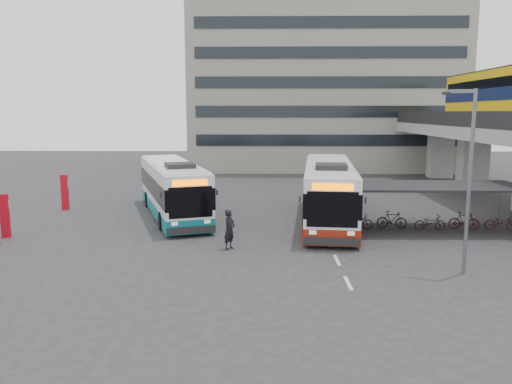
{
  "coord_description": "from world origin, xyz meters",
  "views": [
    {
      "loc": [
        -0.76,
        -24.53,
        6.54
      ],
      "look_at": [
        -1.23,
        3.72,
        2.0
      ],
      "focal_mm": 35.0,
      "sensor_mm": 36.0,
      "label": 1
    }
  ],
  "objects_px": {
    "bus_teal": "(172,189)",
    "lamp_post": "(468,171)",
    "bus_main": "(329,192)",
    "pedestrian": "(229,229)"
  },
  "relations": [
    {
      "from": "lamp_post",
      "to": "bus_teal",
      "type": "bearing_deg",
      "value": 162.52
    },
    {
      "from": "pedestrian",
      "to": "lamp_post",
      "type": "distance_m",
      "value": 10.86
    },
    {
      "from": "bus_main",
      "to": "pedestrian",
      "type": "height_order",
      "value": "bus_main"
    },
    {
      "from": "pedestrian",
      "to": "lamp_post",
      "type": "height_order",
      "value": "lamp_post"
    },
    {
      "from": "lamp_post",
      "to": "bus_main",
      "type": "bearing_deg",
      "value": 135.25
    },
    {
      "from": "bus_main",
      "to": "pedestrian",
      "type": "relative_size",
      "value": 6.76
    },
    {
      "from": "bus_main",
      "to": "pedestrian",
      "type": "xyz_separation_m",
      "value": [
        -5.54,
        -6.26,
        -0.8
      ]
    },
    {
      "from": "pedestrian",
      "to": "lamp_post",
      "type": "xyz_separation_m",
      "value": [
        9.74,
        -3.51,
        3.27
      ]
    },
    {
      "from": "bus_main",
      "to": "lamp_post",
      "type": "height_order",
      "value": "lamp_post"
    },
    {
      "from": "bus_teal",
      "to": "lamp_post",
      "type": "relative_size",
      "value": 1.68
    }
  ]
}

